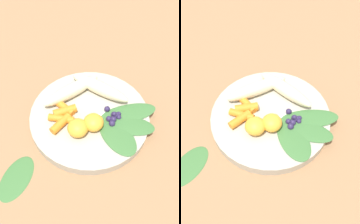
{
  "view_description": "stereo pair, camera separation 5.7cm",
  "coord_description": "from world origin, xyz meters",
  "views": [
    {
      "loc": [
        -0.33,
        0.09,
        0.5
      ],
      "look_at": [
        0.0,
        0.0,
        0.03
      ],
      "focal_mm": 42.02,
      "sensor_mm": 36.0,
      "label": 1
    },
    {
      "loc": [
        -0.34,
        0.03,
        0.5
      ],
      "look_at": [
        0.0,
        0.0,
        0.03
      ],
      "focal_mm": 42.02,
      "sensor_mm": 36.0,
      "label": 2
    }
  ],
  "objects": [
    {
      "name": "carrot_mid_right",
      "position": [
        0.0,
        0.06,
        0.03
      ],
      "size": [
        0.04,
        0.06,
        0.02
      ],
      "primitive_type": "cylinder",
      "rotation": [
        0.0,
        1.57,
        7.43
      ],
      "color": "orange",
      "rests_on": "bowl"
    },
    {
      "name": "orange_segment_far",
      "position": [
        -0.04,
        0.04,
        0.04
      ],
      "size": [
        0.04,
        0.04,
        0.03
      ],
      "primitive_type": "ellipsoid",
      "color": "#F4A833",
      "rests_on": "bowl"
    },
    {
      "name": "banana_peeled_right",
      "position": [
        0.06,
        -0.04,
        0.04
      ],
      "size": [
        0.13,
        0.12,
        0.03
      ],
      "primitive_type": "ellipsoid",
      "rotation": [
        0.0,
        0.0,
        7.03
      ],
      "color": "beige",
      "rests_on": "bowl"
    },
    {
      "name": "carrot_mid_left",
      "position": [
        0.02,
        0.05,
        0.03
      ],
      "size": [
        0.02,
        0.05,
        0.02
      ],
      "primitive_type": "cylinder",
      "rotation": [
        0.0,
        1.57,
        7.93
      ],
      "color": "orange",
      "rests_on": "bowl"
    },
    {
      "name": "carrot_rear",
      "position": [
        -0.01,
        0.07,
        0.03
      ],
      "size": [
        0.04,
        0.05,
        0.02
      ],
      "primitive_type": "cylinder",
      "rotation": [
        0.0,
        1.57,
        8.47
      ],
      "color": "orange",
      "rests_on": "bowl"
    },
    {
      "name": "kale_leaf_stray",
      "position": [
        -0.1,
        0.18,
        0.0
      ],
      "size": [
        0.11,
        0.11,
        0.01
      ],
      "primitive_type": "ellipsoid",
      "rotation": [
        0.0,
        0.0,
        2.5
      ],
      "color": "#3D7038",
      "rests_on": "ground_plane"
    },
    {
      "name": "blueberry_pile",
      "position": [
        -0.02,
        -0.05,
        0.03
      ],
      "size": [
        0.05,
        0.04,
        0.02
      ],
      "color": "#2D234C",
      "rests_on": "bowl"
    },
    {
      "name": "kale_leaf_rear",
      "position": [
        -0.02,
        -0.08,
        0.03
      ],
      "size": [
        0.05,
        0.13,
        0.0
      ],
      "primitive_type": "ellipsoid",
      "rotation": [
        0.0,
        0.0,
        10.99
      ],
      "color": "#3D7038",
      "rests_on": "bowl"
    },
    {
      "name": "orange_segment_near",
      "position": [
        -0.03,
        -0.0,
        0.04
      ],
      "size": [
        0.04,
        0.04,
        0.03
      ],
      "primitive_type": "ellipsoid",
      "color": "#F4A833",
      "rests_on": "bowl"
    },
    {
      "name": "carrot_front",
      "position": [
        0.03,
        0.05,
        0.03
      ],
      "size": [
        0.06,
        0.05,
        0.02
      ],
      "primitive_type": "cylinder",
      "rotation": [
        0.0,
        1.57,
        6.87
      ],
      "color": "orange",
      "rests_on": "bowl"
    },
    {
      "name": "kale_leaf_left",
      "position": [
        -0.07,
        -0.04,
        0.03
      ],
      "size": [
        0.12,
        0.09,
        0.0
      ],
      "primitive_type": "ellipsoid",
      "rotation": [
        0.0,
        0.0,
        9.71
      ],
      "color": "#3D7038",
      "rests_on": "bowl"
    },
    {
      "name": "kale_leaf_right",
      "position": [
        -0.05,
        -0.07,
        0.03
      ],
      "size": [
        0.09,
        0.12,
        0.0
      ],
      "primitive_type": "ellipsoid",
      "rotation": [
        0.0,
        0.0,
        10.56
      ],
      "color": "#3D7038",
      "rests_on": "bowl"
    },
    {
      "name": "banana_peeled_left",
      "position": [
        0.07,
        0.03,
        0.04
      ],
      "size": [
        0.08,
        0.15,
        0.03
      ],
      "primitive_type": "ellipsoid",
      "rotation": [
        0.0,
        0.0,
        8.21
      ],
      "color": "beige",
      "rests_on": "bowl"
    },
    {
      "name": "ground_plane",
      "position": [
        0.0,
        0.0,
        0.0
      ],
      "size": [
        2.4,
        2.4,
        0.0
      ],
      "primitive_type": "plane",
      "color": "#99704C"
    },
    {
      "name": "coconut_shred_patch",
      "position": [
        -0.02,
        -0.03,
        0.03
      ],
      "size": [
        0.04,
        0.04,
        0.0
      ],
      "primitive_type": "cylinder",
      "color": "white",
      "rests_on": "bowl"
    },
    {
      "name": "bowl",
      "position": [
        0.0,
        0.0,
        0.01
      ],
      "size": [
        0.27,
        0.27,
        0.02
      ],
      "primitive_type": "cylinder",
      "color": "#B2AD9E",
      "rests_on": "ground_plane"
    }
  ]
}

